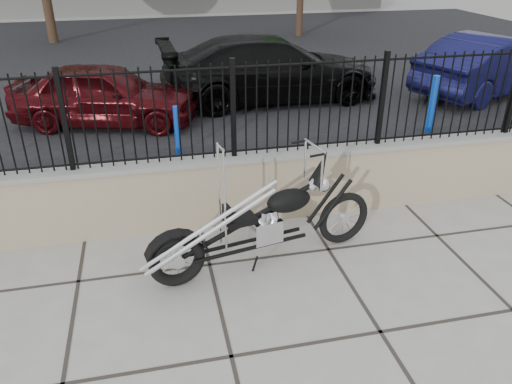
{
  "coord_description": "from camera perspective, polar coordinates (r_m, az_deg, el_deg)",
  "views": [
    {
      "loc": [
        -2.02,
        -3.41,
        3.48
      ],
      "look_at": [
        -0.88,
        1.71,
        0.81
      ],
      "focal_mm": 35.0,
      "sensor_mm": 36.0,
      "label": 1
    }
  ],
  "objects": [
    {
      "name": "parking_lot",
      "position": [
        16.41,
        -5.34,
        14.7
      ],
      "size": [
        30.0,
        30.0,
        0.0
      ],
      "primitive_type": "plane",
      "color": "black",
      "rests_on": "ground"
    },
    {
      "name": "bollard_a",
      "position": [
        8.92,
        -8.98,
        6.88
      ],
      "size": [
        0.12,
        0.12,
        0.91
      ],
      "primitive_type": "cylinder",
      "rotation": [
        0.0,
        0.0,
        0.09
      ],
      "color": "#0D35C5",
      "rests_on": "ground_plane"
    },
    {
      "name": "retaining_wall",
      "position": [
        6.93,
        5.73,
        1.23
      ],
      "size": [
        14.0,
        0.36,
        0.96
      ],
      "primitive_type": "cube",
      "color": "gray",
      "rests_on": "ground_plane"
    },
    {
      "name": "car_black",
      "position": [
        12.01,
        1.69,
        13.88
      ],
      "size": [
        5.22,
        2.28,
        1.49
      ],
      "primitive_type": "imported",
      "rotation": [
        0.0,
        0.0,
        1.61
      ],
      "color": "black",
      "rests_on": "parking_lot"
    },
    {
      "name": "car_blue",
      "position": [
        13.83,
        25.36,
        13.04
      ],
      "size": [
        4.63,
        3.08,
        1.44
      ],
      "primitive_type": "imported",
      "rotation": [
        0.0,
        0.0,
        1.96
      ],
      "color": "#11113E",
      "rests_on": "parking_lot"
    },
    {
      "name": "car_red",
      "position": [
        10.81,
        -16.91,
        10.64
      ],
      "size": [
        3.98,
        2.39,
        1.27
      ],
      "primitive_type": "imported",
      "rotation": [
        0.0,
        0.0,
        1.32
      ],
      "color": "#40090D",
      "rests_on": "parking_lot"
    },
    {
      "name": "bollard_b",
      "position": [
        10.52,
        19.49,
        9.42
      ],
      "size": [
        0.16,
        0.16,
        1.13
      ],
      "primitive_type": "cylinder",
      "rotation": [
        0.0,
        0.0,
        0.24
      ],
      "color": "#0B48B3",
      "rests_on": "ground_plane"
    },
    {
      "name": "ground_plane",
      "position": [
        5.28,
        14.03,
        -15.27
      ],
      "size": [
        90.0,
        90.0,
        0.0
      ],
      "primitive_type": "plane",
      "color": "#99968E",
      "rests_on": "ground"
    },
    {
      "name": "chopper_motorcycle",
      "position": [
        5.63,
        0.66,
        -1.36
      ],
      "size": [
        2.73,
        1.0,
        1.61
      ],
      "primitive_type": null,
      "rotation": [
        0.0,
        0.0,
        0.2
      ],
      "color": "black",
      "rests_on": "ground_plane"
    },
    {
      "name": "iron_fence",
      "position": [
        6.53,
        6.17,
        9.79
      ],
      "size": [
        14.0,
        0.08,
        1.2
      ],
      "primitive_type": "cube",
      "color": "black",
      "rests_on": "retaining_wall"
    }
  ]
}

